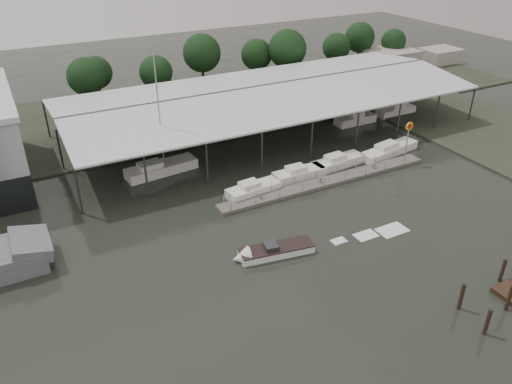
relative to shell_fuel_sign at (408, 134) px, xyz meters
name	(u,v)px	position (x,y,z in m)	size (l,w,h in m)	color
ground	(254,266)	(-27.00, -9.99, -3.93)	(200.00, 200.00, 0.00)	black
land_strip_far	(129,118)	(-27.00, 32.01, -3.83)	(140.00, 30.00, 0.30)	#333A2B
land_strip_east	(499,136)	(18.00, 0.01, -3.83)	(20.00, 60.00, 0.30)	#333A2B
covered_boat_shed	(268,89)	(-10.00, 18.01, 2.20)	(58.24, 24.00, 6.96)	silver
floating_dock	(327,182)	(-12.00, 0.01, -3.72)	(28.00, 2.00, 1.40)	#615D55
shell_fuel_sign	(408,134)	(0.00, 0.00, 0.00)	(1.10, 0.18, 5.55)	gray
distant_commercial_buildings	(406,58)	(32.03, 34.70, -2.08)	(22.00, 8.00, 4.00)	gray
white_sailboat	(160,168)	(-28.59, 11.80, -3.26)	(9.07, 3.50, 14.64)	white
speedboat_underway	(270,252)	(-24.96, -9.29, -3.53)	(18.69, 4.92, 2.00)	white
moored_cruiser_0	(253,189)	(-20.96, 1.80, -3.31)	(6.51, 2.81, 1.70)	white
moored_cruiser_1	(299,173)	(-14.24, 2.74, -3.31)	(6.54, 2.23, 1.70)	white
moored_cruiser_2	(337,162)	(-8.16, 3.20, -3.31)	(7.37, 2.83, 1.70)	white
moored_cruiser_3	(389,150)	(-0.04, 2.93, -3.31)	(9.51, 3.73, 1.70)	white
mooring_pilings	(509,315)	(-13.01, -25.70, -3.02)	(6.66, 8.43, 3.12)	black
horizon_tree_line	(249,54)	(-2.83, 38.01, 2.04)	(67.20, 12.29, 10.29)	black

